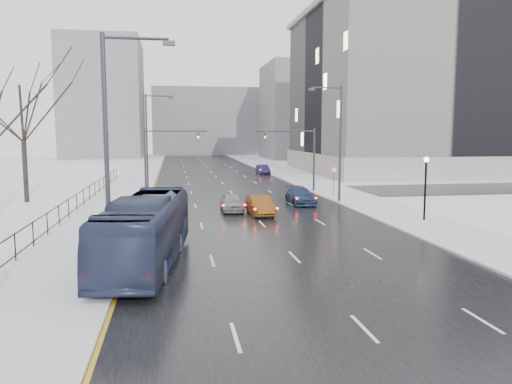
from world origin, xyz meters
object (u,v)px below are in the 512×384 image
mast_signal_left (156,153)px  sedan_right_near (260,205)px  sedan_center_near (232,202)px  sedan_right_distant (263,169)px  streetlight_l_near (112,143)px  tree_park_e (27,203)px  no_uturn_sign (334,173)px  streetlight_r_mid (338,138)px  streetlight_l_far (149,137)px  lamppost_r_mid (426,179)px  sedan_right_far (301,196)px  bus (146,231)px  mast_signal_right (304,152)px

mast_signal_left → sedan_right_near: (7.83, -13.37, -3.36)m
sedan_center_near → sedan_right_distant: size_ratio=1.00×
streetlight_l_near → sedan_right_distant: bearing=73.1°
tree_park_e → no_uturn_sign: (27.40, 0.00, 2.30)m
streetlight_r_mid → streetlight_l_far: same height
lamppost_r_mid → sedan_right_far: 11.62m
streetlight_l_near → sedan_center_near: streetlight_l_near is taller
no_uturn_sign → bus: bus is taller
mast_signal_right → mast_signal_left: bearing=180.0°
tree_park_e → sedan_right_far: bearing=-10.8°
bus → sedan_right_distant: bus is taller
tree_park_e → mast_signal_right: (25.53, 4.00, 4.11)m
streetlight_r_mid → sedan_right_distant: bearing=91.8°
tree_park_e → no_uturn_sign: size_ratio=5.00×
lamppost_r_mid → no_uturn_sign: bearing=97.3°
lamppost_r_mid → mast_signal_left: mast_signal_left is taller
streetlight_r_mid → streetlight_l_near: size_ratio=1.00×
streetlight_l_far → sedan_right_far: (13.01, -12.40, -4.90)m
mast_signal_left → sedan_right_distant: 27.11m
streetlight_r_mid → sedan_right_distant: 31.03m
sedan_right_far → streetlight_l_near: bearing=-123.9°
mast_signal_left → sedan_right_far: size_ratio=1.38×
streetlight_l_near → sedan_right_distant: 53.14m
no_uturn_sign → mast_signal_left: bearing=166.4°
streetlight_l_far → lamppost_r_mid: 29.30m
lamppost_r_mid → no_uturn_sign: lamppost_r_mid is taller
sedan_right_near → mast_signal_left: bearing=117.9°
bus → no_uturn_sign: bearing=61.5°
lamppost_r_mid → no_uturn_sign: 14.13m
sedan_center_near → sedan_right_far: size_ratio=0.86×
streetlight_r_mid → mast_signal_left: bearing=152.7°
streetlight_l_near → no_uturn_sign: (17.37, 24.00, -3.32)m
tree_park_e → mast_signal_left: 12.29m
no_uturn_sign → sedan_right_far: (-4.35, -4.40, -1.58)m
tree_park_e → no_uturn_sign: tree_park_e is taller
mast_signal_right → sedan_right_distant: 22.88m
streetlight_l_far → bus: size_ratio=0.88×
streetlight_r_mid → sedan_right_far: streetlight_r_mid is taller
streetlight_r_mid → no_uturn_sign: bearing=75.5°
sedan_right_near → sedan_right_distant: size_ratio=1.06×
streetlight_r_mid → no_uturn_sign: streetlight_r_mid is taller
streetlight_l_far → bus: 30.49m
streetlight_l_far → sedan_right_distant: bearing=50.5°
no_uturn_sign → lamppost_r_mid: bearing=-82.7°
sedan_center_near → sedan_right_near: 2.76m
tree_park_e → sedan_center_near: size_ratio=3.32×
mast_signal_left → sedan_right_near: bearing=-59.7°
no_uturn_sign → streetlight_l_near: bearing=-125.9°
tree_park_e → sedan_right_distant: size_ratio=3.33×
lamppost_r_mid → no_uturn_sign: size_ratio=1.59×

